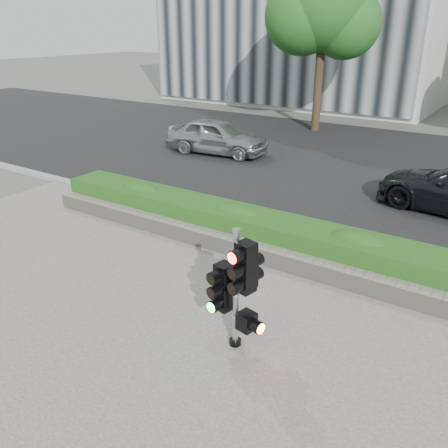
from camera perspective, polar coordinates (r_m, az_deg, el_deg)
name	(u,v)px	position (r m, az deg, el deg)	size (l,w,h in m)	color
ground	(216,309)	(8.10, -1.00, -10.20)	(120.00, 120.00, 0.00)	#51514C
sidewalk	(105,399)	(6.62, -14.10, -19.70)	(16.00, 11.00, 0.03)	#9E9389
road	(386,169)	(16.65, 18.96, 6.26)	(60.00, 13.00, 0.02)	black
curb	(297,240)	(10.49, 8.77, -1.96)	(60.00, 0.25, 0.12)	gray
stone_wall	(270,256)	(9.42, 5.56, -3.86)	(12.00, 0.32, 0.34)	gray
hedge	(285,237)	(9.87, 7.39, -1.55)	(12.00, 1.00, 0.68)	#3F8C2B
tree_left	(324,8)	(21.82, 11.94, 24.06)	(4.61, 4.03, 7.34)	black
traffic_signal	(238,284)	(6.70, 1.75, -7.18)	(0.68, 0.54, 1.87)	black
car_silver	(217,136)	(17.58, -0.83, 10.50)	(1.50, 3.73, 1.27)	#9EA0A5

